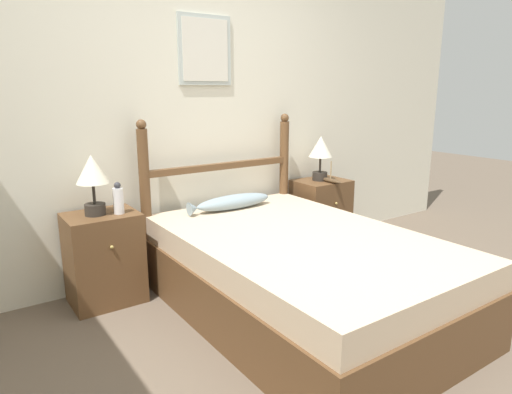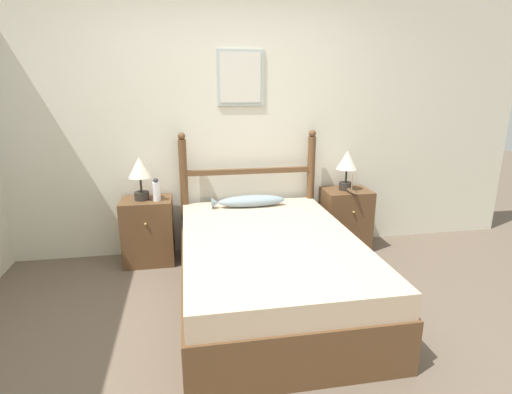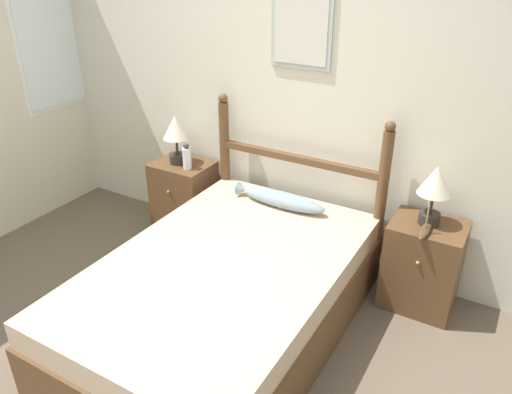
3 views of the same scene
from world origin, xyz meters
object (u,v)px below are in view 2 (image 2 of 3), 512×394
object	(u,v)px
table_lamp_left	(140,171)
fish_pillow	(250,201)
bed	(269,268)
model_boat	(351,191)
table_lamp_right	(347,164)
nightstand_left	(148,231)
nightstand_right	(345,219)
bottle	(156,190)

from	to	relation	value
table_lamp_left	fish_pillow	world-z (taller)	table_lamp_left
bed	table_lamp_left	world-z (taller)	table_lamp_left
model_boat	table_lamp_right	bearing A→B (deg)	93.54
table_lamp_left	model_boat	bearing A→B (deg)	-3.18
nightstand_left	table_lamp_left	xyz separation A→B (m)	(-0.03, -0.01, 0.59)
bed	nightstand_left	distance (m)	1.35
nightstand_left	table_lamp_left	bearing A→B (deg)	-167.73
bed	model_boat	distance (m)	1.33
table_lamp_right	fish_pillow	xyz separation A→B (m)	(-1.02, -0.11, -0.31)
table_lamp_left	fish_pillow	xyz separation A→B (m)	(1.01, -0.09, -0.31)
nightstand_left	nightstand_right	xyz separation A→B (m)	(2.01, 0.00, 0.00)
bed	model_boat	world-z (taller)	model_boat
table_lamp_left	fish_pillow	distance (m)	1.06
nightstand_right	table_lamp_right	bearing A→B (deg)	131.89
bottle	model_boat	bearing A→B (deg)	-1.70
nightstand_left	model_boat	xyz separation A→B (m)	(2.01, -0.12, 0.34)
fish_pillow	bottle	bearing A→B (deg)	177.61
bed	model_boat	size ratio (longest dim) A/B	8.32
bed	nightstand_right	distance (m)	1.35
nightstand_right	model_boat	xyz separation A→B (m)	(-0.00, -0.12, 0.34)
table_lamp_right	model_boat	xyz separation A→B (m)	(0.01, -0.13, -0.25)
bed	bottle	xyz separation A→B (m)	(-0.90, 0.84, 0.47)
model_boat	fish_pillow	distance (m)	1.03
model_boat	fish_pillow	xyz separation A→B (m)	(-1.03, 0.02, -0.06)
nightstand_right	nightstand_left	bearing A→B (deg)	180.00
bed	fish_pillow	world-z (taller)	fish_pillow
bed	table_lamp_right	world-z (taller)	table_lamp_right
bottle	table_lamp_left	bearing A→B (deg)	158.03
nightstand_right	table_lamp_right	xyz separation A→B (m)	(-0.01, 0.01, 0.59)
nightstand_right	table_lamp_left	xyz separation A→B (m)	(-2.05, -0.01, 0.59)
nightstand_left	nightstand_right	world-z (taller)	same
bed	table_lamp_right	distance (m)	1.50
table_lamp_left	bottle	world-z (taller)	table_lamp_left
bed	table_lamp_left	size ratio (longest dim) A/B	5.15
table_lamp_left	table_lamp_right	size ratio (longest dim) A/B	1.00
table_lamp_left	model_boat	distance (m)	2.06
nightstand_left	fish_pillow	distance (m)	1.02
table_lamp_left	bottle	bearing A→B (deg)	-21.97
table_lamp_right	model_boat	bearing A→B (deg)	-86.46
fish_pillow	nightstand_right	bearing A→B (deg)	5.57
nightstand_left	model_boat	distance (m)	2.04
table_lamp_right	model_boat	size ratio (longest dim) A/B	1.61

